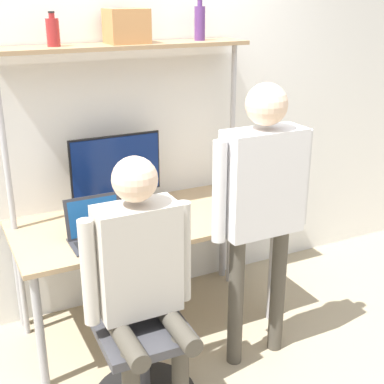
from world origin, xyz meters
TOP-DOWN VIEW (x-y plane):
  - ground_plane at (0.00, 0.00)m, footprint 12.00×12.00m
  - wall_back at (0.00, 0.84)m, footprint 8.00×0.06m
  - desk at (0.00, 0.41)m, footprint 1.65×0.79m
  - shelf_unit at (0.00, 0.65)m, footprint 1.57×0.31m
  - monitor at (-0.10, 0.64)m, footprint 0.60×0.21m
  - laptop at (-0.36, 0.27)m, footprint 0.33×0.25m
  - cell_phone at (-0.06, 0.21)m, footprint 0.07×0.15m
  - office_chair at (-0.31, -0.27)m, footprint 0.56×0.56m
  - person_seated at (-0.31, -0.31)m, footprint 0.58×0.47m
  - person_standing at (0.46, -0.21)m, footprint 0.62×0.23m
  - bottle_red at (-0.43, 0.65)m, footprint 0.07×0.07m
  - bottle_purple at (0.50, 0.65)m, footprint 0.07×0.07m
  - storage_box at (0.01, 0.65)m, footprint 0.24×0.21m

SIDE VIEW (x-z plane):
  - ground_plane at x=0.00m, z-range 0.00..0.00m
  - office_chair at x=-0.31m, z-range -0.18..0.76m
  - desk at x=0.00m, z-range 0.30..1.06m
  - cell_phone at x=-0.06m, z-range 0.75..0.77m
  - laptop at x=-0.36m, z-range 0.70..0.95m
  - person_seated at x=-0.31m, z-range 0.13..1.53m
  - monitor at x=-0.10m, z-range 0.78..1.30m
  - person_standing at x=0.46m, z-range 0.24..1.91m
  - wall_back at x=0.00m, z-range 0.00..2.70m
  - shelf_unit at x=0.00m, z-range 0.64..2.46m
  - bottle_red at x=-0.43m, z-range 1.81..2.00m
  - storage_box at x=0.01m, z-range 1.82..2.02m
  - bottle_purple at x=0.50m, z-range 1.80..2.06m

